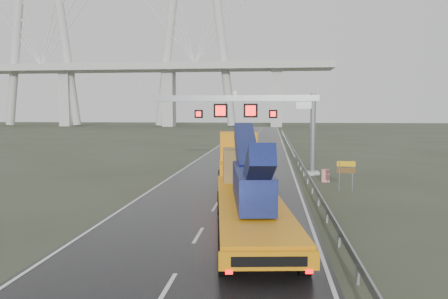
# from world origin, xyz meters

# --- Properties ---
(ground) EXTENTS (400.00, 400.00, 0.00)m
(ground) POSITION_xyz_m (0.00, 0.00, 0.00)
(ground) COLOR #333A28
(ground) RESTS_ON ground
(road) EXTENTS (11.00, 200.00, 0.02)m
(road) POSITION_xyz_m (0.00, 40.00, 0.01)
(road) COLOR black
(road) RESTS_ON ground
(guardrail) EXTENTS (0.20, 140.00, 1.40)m
(guardrail) POSITION_xyz_m (6.10, 30.00, 0.70)
(guardrail) COLOR slate
(guardrail) RESTS_ON ground
(sign_gantry) EXTENTS (14.90, 1.20, 7.42)m
(sign_gantry) POSITION_xyz_m (2.10, 17.99, 5.61)
(sign_gantry) COLOR #B1B1AD
(sign_gantry) RESTS_ON ground
(heavy_haul_truck) EXTENTS (5.58, 21.12, 4.92)m
(heavy_haul_truck) POSITION_xyz_m (1.69, 4.42, 1.90)
(heavy_haul_truck) COLOR orange
(heavy_haul_truck) RESTS_ON ground
(exit_sign_pair) EXTENTS (1.28, 0.12, 2.19)m
(exit_sign_pair) POSITION_xyz_m (8.50, 10.00, 1.53)
(exit_sign_pair) COLOR gray
(exit_sign_pair) RESTS_ON ground
(striped_barrier) EXTENTS (0.63, 0.38, 1.03)m
(striped_barrier) POSITION_xyz_m (7.60, 14.00, 0.51)
(striped_barrier) COLOR red
(striped_barrier) RESTS_ON ground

